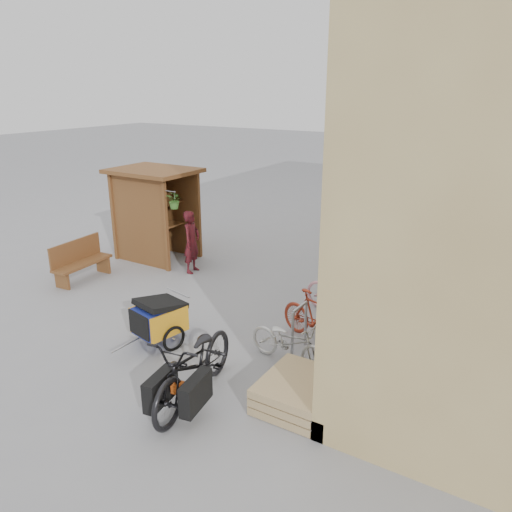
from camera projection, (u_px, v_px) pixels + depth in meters
The scene contains 17 objects.
ground at pixel (195, 320), 9.91m from camera, with size 80.00×80.00×0.00m, color gray.
kiosk at pixel (152, 201), 13.02m from camera, with size 2.49×1.65×2.40m.
bike_rack at pixel (351, 280), 10.54m from camera, with size 0.05×5.35×0.86m.
pallet_stack at pixel (298, 392), 7.23m from camera, with size 1.00×1.20×0.40m.
bench at pixel (80, 260), 11.82m from camera, with size 0.57×1.56×0.97m.
shopping_carts at pixel (433, 234), 13.60m from camera, with size 0.55×1.87×0.99m.
child_trailer at pixel (159, 318), 8.91m from camera, with size 0.96×1.53×0.88m.
cargo_bike at pixel (194, 366), 7.23m from camera, with size 1.11×2.30×1.16m.
person_kiosk at pixel (192, 242), 12.24m from camera, with size 0.57×0.37×1.55m, color maroon.
bike_0 at pixel (289, 342), 8.24m from camera, with size 0.54×1.54×0.81m, color #B6B6B2.
bike_1 at pixel (316, 318), 8.94m from camera, with size 0.45×1.58×0.95m, color maroon.
bike_2 at pixel (343, 294), 10.00m from camera, with size 0.60×1.73×0.91m, color #D48993.
bike_3 at pixel (351, 290), 10.14m from camera, with size 0.45×1.61×0.97m, color silver.
bike_4 at pixel (363, 277), 10.89m from camera, with size 0.60×1.73×0.91m, color #D48993.
bike_5 at pixel (368, 272), 11.10m from camera, with size 0.45×1.59×0.96m, color #1E7279.
bike_6 at pixel (380, 262), 11.68m from camera, with size 0.66×1.90×1.00m, color #1E7279.
bike_7 at pixel (387, 256), 12.03m from camera, with size 0.49×1.75×1.05m, color #1E7279.
Camera 1 is at (5.72, -7.00, 4.43)m, focal length 35.00 mm.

